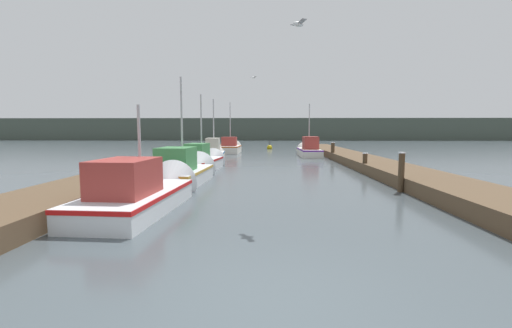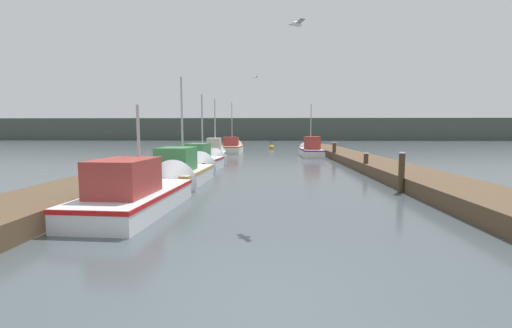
% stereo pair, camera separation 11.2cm
% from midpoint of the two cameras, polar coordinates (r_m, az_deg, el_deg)
% --- Properties ---
extents(ground_plane, '(200.00, 200.00, 0.00)m').
position_cam_midpoint_polar(ground_plane, '(4.54, 2.92, -22.81)').
color(ground_plane, '#424C51').
extents(dock_left, '(2.37, 40.00, 0.49)m').
position_cam_midpoint_polar(dock_left, '(20.90, -14.17, 0.31)').
color(dock_left, brown).
rests_on(dock_left, ground_plane).
extents(dock_right, '(2.37, 40.00, 0.49)m').
position_cam_midpoint_polar(dock_right, '(20.94, 18.48, 0.20)').
color(dock_right, brown).
rests_on(dock_right, ground_plane).
extents(distant_shore_ridge, '(120.00, 16.00, 4.44)m').
position_cam_midpoint_polar(distant_shore_ridge, '(76.22, 2.03, 5.81)').
color(distant_shore_ridge, '#424C42').
rests_on(distant_shore_ridge, ground_plane).
extents(fishing_boat_0, '(2.07, 5.32, 3.39)m').
position_cam_midpoint_polar(fishing_boat_0, '(10.07, -17.92, -4.35)').
color(fishing_boat_0, silver).
rests_on(fishing_boat_0, ground_plane).
extents(fishing_boat_1, '(2.02, 5.02, 4.80)m').
position_cam_midpoint_polar(fishing_boat_1, '(14.49, -11.55, -1.11)').
color(fishing_boat_1, silver).
rests_on(fishing_boat_1, ground_plane).
extents(fishing_boat_2, '(2.01, 5.01, 4.46)m').
position_cam_midpoint_polar(fishing_boat_2, '(18.81, -8.56, 0.47)').
color(fishing_boat_2, silver).
rests_on(fishing_boat_2, ground_plane).
extents(fishing_boat_3, '(1.58, 4.63, 4.57)m').
position_cam_midpoint_polar(fishing_boat_3, '(23.98, -6.66, 1.75)').
color(fishing_boat_3, silver).
rests_on(fishing_boat_3, ground_plane).
extents(fishing_boat_4, '(1.58, 5.56, 4.65)m').
position_cam_midpoint_polar(fishing_boat_4, '(28.60, 9.11, 2.35)').
color(fishing_boat_4, silver).
rests_on(fishing_boat_4, ground_plane).
extents(fishing_boat_5, '(1.88, 4.58, 5.15)m').
position_cam_midpoint_polar(fishing_boat_5, '(32.29, -3.84, 2.74)').
color(fishing_boat_5, silver).
rests_on(fishing_boat_5, ground_plane).
extents(mooring_piling_0, '(0.26, 0.26, 1.33)m').
position_cam_midpoint_polar(mooring_piling_0, '(35.99, 9.36, 3.31)').
color(mooring_piling_0, '#473523').
rests_on(mooring_piling_0, ground_plane).
extents(mooring_piling_1, '(0.26, 0.26, 1.01)m').
position_cam_midpoint_polar(mooring_piling_1, '(17.89, 18.01, 0.17)').
color(mooring_piling_1, '#473523').
rests_on(mooring_piling_1, ground_plane).
extents(mooring_piling_2, '(0.30, 0.30, 1.24)m').
position_cam_midpoint_polar(mooring_piling_2, '(25.52, 13.03, 2.16)').
color(mooring_piling_2, '#473523').
rests_on(mooring_piling_2, ground_plane).
extents(mooring_piling_3, '(0.24, 0.24, 1.39)m').
position_cam_midpoint_polar(mooring_piling_3, '(12.87, 23.31, -1.25)').
color(mooring_piling_3, '#473523').
rests_on(mooring_piling_3, ground_plane).
extents(channel_buoy, '(0.60, 0.60, 1.10)m').
position_cam_midpoint_polar(channel_buoy, '(38.09, 2.68, 2.76)').
color(channel_buoy, gold).
rests_on(channel_buoy, ground_plane).
extents(seagull_lead, '(0.36, 0.54, 0.12)m').
position_cam_midpoint_polar(seagull_lead, '(9.06, 7.19, 22.16)').
color(seagull_lead, white).
extents(seagull_1, '(0.46, 0.49, 0.12)m').
position_cam_midpoint_polar(seagull_1, '(25.50, -0.05, 14.23)').
color(seagull_1, white).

